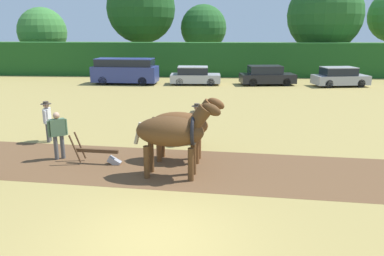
{
  "coord_description": "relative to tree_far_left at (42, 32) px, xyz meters",
  "views": [
    {
      "loc": [
        1.34,
        -7.23,
        4.48
      ],
      "look_at": [
        0.54,
        5.37,
        1.1
      ],
      "focal_mm": 35.0,
      "sensor_mm": 36.0,
      "label": 1
    }
  ],
  "objects": [
    {
      "name": "ground_plane",
      "position": [
        17.56,
        -33.61,
        -4.08
      ],
      "size": [
        240.0,
        240.0,
        0.0
      ],
      "primitive_type": "plane",
      "color": "#998447"
    },
    {
      "name": "plowed_furrow_strip",
      "position": [
        12.76,
        -28.83,
        -4.07
      ],
      "size": [
        32.54,
        6.41,
        0.01
      ],
      "primitive_type": "cube",
      "rotation": [
        0.0,
        0.0,
        -0.08
      ],
      "color": "brown",
      "rests_on": "ground"
    },
    {
      "name": "hedgerow",
      "position": [
        17.56,
        -4.61,
        -2.49
      ],
      "size": [
        56.85,
        1.92,
        3.16
      ],
      "primitive_type": "cube",
      "color": "#1E511E",
      "rests_on": "ground"
    },
    {
      "name": "tree_far_left",
      "position": [
        0.0,
        0.0,
        0.0
      ],
      "size": [
        5.18,
        5.18,
        6.68
      ],
      "color": "#4C3823",
      "rests_on": "ground"
    },
    {
      "name": "tree_left",
      "position": [
        10.75,
        0.94,
        2.42
      ],
      "size": [
        7.36,
        7.36,
        10.18
      ],
      "color": "#423323",
      "rests_on": "ground"
    },
    {
      "name": "tree_center_left",
      "position": [
        17.45,
        2.11,
        0.41
      ],
      "size": [
        5.07,
        5.07,
        7.03
      ],
      "color": "#4C3823",
      "rests_on": "ground"
    },
    {
      "name": "tree_center",
      "position": [
        29.88,
        -0.39,
        1.69
      ],
      "size": [
        7.55,
        7.55,
        9.55
      ],
      "color": "brown",
      "rests_on": "ground"
    },
    {
      "name": "draft_horse_lead_left",
      "position": [
        17.64,
        -29.99,
        -2.63
      ],
      "size": [
        2.75,
        1.15,
        2.44
      ],
      "rotation": [
        0.0,
        0.0,
        -0.08
      ],
      "color": "#513319",
      "rests_on": "ground"
    },
    {
      "name": "draft_horse_lead_right",
      "position": [
        17.77,
        -28.5,
        -2.8
      ],
      "size": [
        2.72,
        1.12,
        2.32
      ],
      "rotation": [
        0.0,
        0.0,
        -0.08
      ],
      "color": "brown",
      "rests_on": "ground"
    },
    {
      "name": "plow",
      "position": [
        15.03,
        -29.02,
        -3.75
      ],
      "size": [
        1.75,
        0.49,
        1.13
      ],
      "rotation": [
        0.0,
        0.0,
        -0.08
      ],
      "color": "#4C331E",
      "rests_on": "ground"
    },
    {
      "name": "farmer_at_plow",
      "position": [
        13.44,
        -28.64,
        -3.09
      ],
      "size": [
        0.57,
        0.45,
        1.69
      ],
      "rotation": [
        0.0,
        0.0,
        -0.96
      ],
      "color": "#4C4C4C",
      "rests_on": "ground"
    },
    {
      "name": "farmer_beside_team",
      "position": [
        18.18,
        -26.63,
        -3.12
      ],
      "size": [
        0.56,
        0.42,
        1.65
      ],
      "rotation": [
        0.0,
        0.0,
        -1.0
      ],
      "color": "#38332D",
      "rests_on": "ground"
    },
    {
      "name": "farmer_onlooker_right",
      "position": [
        12.16,
        -26.63,
        -3.11
      ],
      "size": [
        0.42,
        0.65,
        1.67
      ],
      "rotation": [
        0.0,
        0.0,
        0.16
      ],
      "color": "#4C4C4C",
      "rests_on": "ground"
    },
    {
      "name": "parked_van",
      "position": [
        11.43,
        -10.29,
        -3.0
      ],
      "size": [
        5.38,
        2.19,
        2.08
      ],
      "rotation": [
        0.0,
        0.0,
        -0.04
      ],
      "color": "navy",
      "rests_on": "ground"
    },
    {
      "name": "parked_car_left",
      "position": [
        17.17,
        -10.24,
        -3.37
      ],
      "size": [
        4.09,
        1.94,
        1.46
      ],
      "rotation": [
        0.0,
        0.0,
        0.03
      ],
      "color": "#A8A8B2",
      "rests_on": "ground"
    },
    {
      "name": "parked_car_center_left",
      "position": [
        23.02,
        -10.09,
        -3.33
      ],
      "size": [
        4.54,
        2.34,
        1.55
      ],
      "rotation": [
        0.0,
        0.0,
        0.12
      ],
      "color": "black",
      "rests_on": "ground"
    },
    {
      "name": "parked_car_center",
      "position": [
        28.7,
        -10.56,
        -3.34
      ],
      "size": [
        4.44,
        2.45,
        1.52
      ],
      "rotation": [
        0.0,
        0.0,
        0.17
      ],
      "color": "#9E9EA8",
      "rests_on": "ground"
    }
  ]
}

